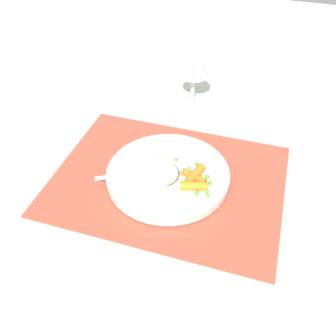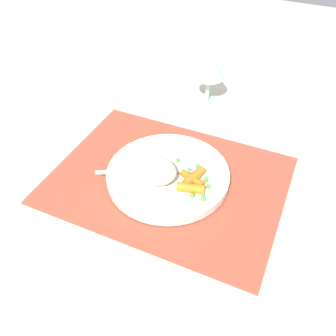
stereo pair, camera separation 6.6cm
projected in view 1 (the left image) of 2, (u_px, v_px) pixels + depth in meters
The scene contains 8 objects.
ground_plane at pixel (168, 180), 0.76m from camera, with size 2.40×2.40×0.00m, color beige.
placemat at pixel (168, 179), 0.76m from camera, with size 0.47×0.36×0.01m, color #9E4733.
plate at pixel (168, 175), 0.75m from camera, with size 0.25×0.25×0.02m, color silver.
rice_mound at pixel (152, 171), 0.72m from camera, with size 0.11×0.08×0.04m, color beige.
carrot_portion at pixel (194, 180), 0.72m from camera, with size 0.06×0.08×0.02m.
pea_scatter at pixel (197, 178), 0.72m from camera, with size 0.10×0.09×0.01m.
fork at pixel (155, 172), 0.74m from camera, with size 0.18×0.10×0.01m.
wine_glass at pixel (194, 64), 0.92m from camera, with size 0.08×0.08×0.14m.
Camera 1 is at (0.16, -0.52, 0.53)m, focal length 39.16 mm.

